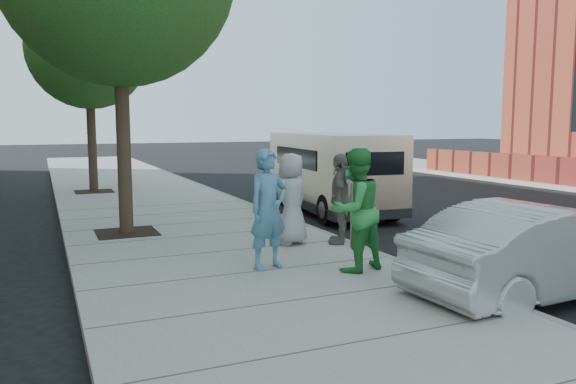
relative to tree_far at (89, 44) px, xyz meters
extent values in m
plane|color=black|center=(2.25, -10.00, -4.88)|extent=(120.00, 120.00, 0.00)
cube|color=gray|center=(1.25, -10.00, -4.81)|extent=(5.00, 60.00, 0.15)
cube|color=gray|center=(3.69, -10.00, -4.81)|extent=(0.12, 60.00, 0.16)
cube|color=black|center=(-0.05, -7.60, -4.73)|extent=(1.20, 1.20, 0.01)
cylinder|color=#38281E|center=(-0.05, -7.60, -2.75)|extent=(0.28, 0.28, 3.96)
cube|color=black|center=(-0.05, 0.00, -4.73)|extent=(1.20, 1.20, 0.01)
cylinder|color=#38281E|center=(-0.05, 0.00, -2.97)|extent=(0.28, 0.28, 3.52)
sphere|color=#1F4617|center=(-0.05, 0.00, -0.17)|extent=(3.80, 3.80, 3.80)
sphere|color=#1F4617|center=(0.55, -0.40, 0.33)|extent=(2.85, 2.85, 2.85)
sphere|color=#1F4617|center=(-0.55, 0.50, 0.13)|extent=(2.66, 2.66, 2.66)
cylinder|color=gray|center=(3.50, -10.58, -4.15)|extent=(0.06, 0.06, 1.16)
cube|color=gray|center=(3.50, -10.58, -3.53)|extent=(0.23, 0.14, 0.08)
cube|color=#2D2D30|center=(3.42, -10.55, -3.39)|extent=(0.15, 0.14, 0.23)
cube|color=#2D2D30|center=(3.59, -10.61, -3.39)|extent=(0.15, 0.14, 0.23)
cube|color=beige|center=(5.50, -6.06, -3.74)|extent=(2.42, 5.31, 1.90)
cube|color=beige|center=(5.78, -3.26, -4.21)|extent=(1.80, 0.70, 0.81)
cube|color=black|center=(5.23, -8.63, -3.41)|extent=(1.42, 0.17, 0.52)
cylinder|color=black|center=(4.83, -4.28, -4.52)|extent=(0.32, 0.75, 0.72)
cylinder|color=black|center=(6.50, -4.45, -4.52)|extent=(0.32, 0.75, 0.72)
cylinder|color=black|center=(4.48, -7.76, -4.52)|extent=(0.32, 0.75, 0.72)
cylinder|color=black|center=(6.15, -7.94, -4.52)|extent=(0.32, 0.75, 0.72)
imported|color=#ACAFB4|center=(4.58, -13.79, -4.23)|extent=(4.05, 1.65, 1.31)
imported|color=teal|center=(1.56, -11.39, -3.81)|extent=(0.76, 0.59, 1.84)
imported|color=green|center=(2.71, -12.05, -3.80)|extent=(1.03, 0.88, 1.86)
imported|color=#AFAFB1|center=(2.59, -9.94, -3.89)|extent=(0.98, 0.86, 1.68)
imported|color=slate|center=(3.45, -10.23, -3.90)|extent=(0.88, 1.04, 1.67)
camera|label=1|loc=(-1.57, -19.25, -2.52)|focal=35.00mm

